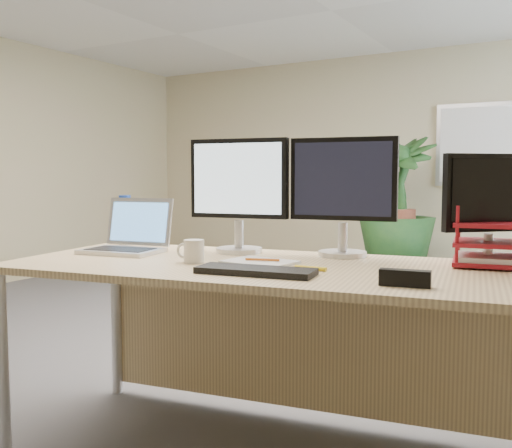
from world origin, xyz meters
The scene contains 17 objects.
floor centered at (0.00, 0.00, 0.00)m, with size 8.00×8.00×0.00m, color #49494E.
back_wall centered at (0.00, 4.00, 1.35)m, with size 7.00×0.04×2.70m, color #C3BB8A.
whiteboard centered at (1.20, 3.97, 1.55)m, with size 1.30×0.04×0.95m.
desk centered at (0.93, -0.85, 0.65)m, with size 2.26×1.21×0.83m.
floor_plant centered at (0.31, 3.21, 0.75)m, with size 0.84×0.84×1.50m, color #163C1A.
monitor_left centered at (0.65, -0.71, 1.13)m, with size 0.48×0.22×0.53m.
monitor_right centered at (1.12, -0.60, 1.13)m, with size 0.48×0.22×0.53m.
monitor_dark centered at (1.73, -0.56, 1.08)m, with size 0.32×0.30×0.45m.
laptop centered at (0.18, -0.94, 0.89)m, with size 0.39×0.36×0.25m.
keyboard centered at (1.02, -1.20, 0.84)m, with size 0.44×0.15×0.02m, color black.
coffee_mug centered at (0.65, -1.08, 0.87)m, with size 0.12×0.09×0.10m.
spiral_notebook centered at (0.91, -0.97, 0.83)m, with size 0.27×0.21×0.01m, color silver.
orange_pen centered at (0.92, -0.98, 0.84)m, with size 0.01×0.01×0.14m, color #CB5F16.
yellow_highlighter centered at (1.16, -1.03, 0.83)m, with size 0.02×0.02×0.13m, color yellow.
water_bottle centered at (-0.02, -0.75, 0.95)m, with size 0.07×0.07×0.26m.
letter_tray centered at (1.78, -0.57, 0.90)m, with size 0.40×0.32×0.17m.
stapler centered at (1.56, -1.17, 0.85)m, with size 0.16×0.04×0.05m, color black.
Camera 1 is at (2.04, -3.00, 1.18)m, focal length 40.00 mm.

